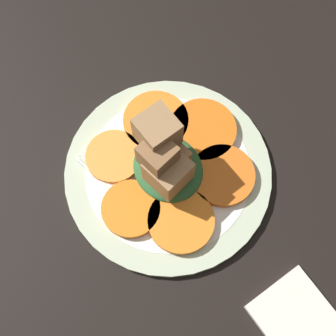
# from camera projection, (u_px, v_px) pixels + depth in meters

# --- Properties ---
(table_slab) EXTENTS (1.20, 1.20, 0.02)m
(table_slab) POSITION_uv_depth(u_px,v_px,m) (168.00, 177.00, 0.59)
(table_slab) COLOR black
(table_slab) RESTS_ON ground
(plate) EXTENTS (0.25, 0.25, 0.01)m
(plate) POSITION_uv_depth(u_px,v_px,m) (168.00, 173.00, 0.57)
(plate) COLOR beige
(plate) RESTS_ON table_slab
(carrot_slice_0) EXTENTS (0.08, 0.08, 0.01)m
(carrot_slice_0) POSITION_uv_depth(u_px,v_px,m) (181.00, 221.00, 0.54)
(carrot_slice_0) COLOR orange
(carrot_slice_0) RESTS_ON plate
(carrot_slice_1) EXTENTS (0.08, 0.08, 0.01)m
(carrot_slice_1) POSITION_uv_depth(u_px,v_px,m) (223.00, 175.00, 0.56)
(carrot_slice_1) COLOR orange
(carrot_slice_1) RESTS_ON plate
(carrot_slice_2) EXTENTS (0.08, 0.08, 0.01)m
(carrot_slice_2) POSITION_uv_depth(u_px,v_px,m) (203.00, 130.00, 0.58)
(carrot_slice_2) COLOR orange
(carrot_slice_2) RESTS_ON plate
(carrot_slice_3) EXTENTS (0.08, 0.08, 0.01)m
(carrot_slice_3) POSITION_uv_depth(u_px,v_px,m) (156.00, 121.00, 0.58)
(carrot_slice_3) COLOR orange
(carrot_slice_3) RESTS_ON plate
(carrot_slice_4) EXTENTS (0.07, 0.07, 0.01)m
(carrot_slice_4) POSITION_uv_depth(u_px,v_px,m) (114.00, 157.00, 0.57)
(carrot_slice_4) COLOR #F99539
(carrot_slice_4) RESTS_ON plate
(carrot_slice_5) EXTENTS (0.07, 0.07, 0.01)m
(carrot_slice_5) POSITION_uv_depth(u_px,v_px,m) (131.00, 209.00, 0.54)
(carrot_slice_5) COLOR orange
(carrot_slice_5) RESTS_ON plate
(center_pile) EXTENTS (0.09, 0.08, 0.10)m
(center_pile) POSITION_uv_depth(u_px,v_px,m) (165.00, 160.00, 0.53)
(center_pile) COLOR #2D6033
(center_pile) RESTS_ON plate
(fork) EXTENTS (0.17, 0.05, 0.00)m
(fork) POSITION_uv_depth(u_px,v_px,m) (130.00, 195.00, 0.55)
(fork) COLOR silver
(fork) RESTS_ON plate
(napkin) EXTENTS (0.13, 0.08, 0.01)m
(napkin) POSITION_uv_depth(u_px,v_px,m) (310.00, 336.00, 0.51)
(napkin) COLOR silver
(napkin) RESTS_ON table_slab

